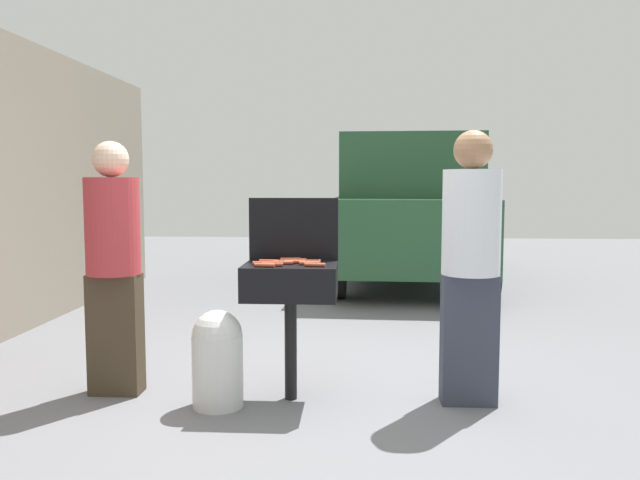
{
  "coord_description": "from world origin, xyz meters",
  "views": [
    {
      "loc": [
        0.32,
        -4.1,
        1.42
      ],
      "look_at": [
        0.06,
        0.42,
        1.0
      ],
      "focal_mm": 35.49,
      "sensor_mm": 36.0,
      "label": 1
    }
  ],
  "objects_px": {
    "hot_dog_4": "(273,265)",
    "hot_dog_10": "(310,263)",
    "hot_dog_3": "(269,261)",
    "hot_dog_8": "(295,262)",
    "hot_dog_5": "(311,261)",
    "hot_dog_6": "(265,265)",
    "person_left": "(113,258)",
    "hot_dog_9": "(290,261)",
    "parked_minivan": "(407,209)",
    "propane_tank": "(217,357)",
    "hot_dog_11": "(290,259)",
    "hot_dog_2": "(315,265)",
    "person_right": "(471,257)",
    "hot_dog_1": "(283,263)",
    "bbq_grill": "(290,286)",
    "hot_dog_7": "(297,260)",
    "hot_dog_0": "(263,263)"
  },
  "relations": [
    {
      "from": "hot_dog_10",
      "to": "hot_dog_7",
      "type": "bearing_deg",
      "value": 122.46
    },
    {
      "from": "bbq_grill",
      "to": "person_left",
      "type": "xyz_separation_m",
      "value": [
        -1.18,
        0.05,
        0.16
      ]
    },
    {
      "from": "hot_dog_3",
      "to": "hot_dog_10",
      "type": "distance_m",
      "value": 0.28
    },
    {
      "from": "hot_dog_4",
      "to": "hot_dog_11",
      "type": "relative_size",
      "value": 1.0
    },
    {
      "from": "hot_dog_3",
      "to": "person_left",
      "type": "bearing_deg",
      "value": 179.04
    },
    {
      "from": "hot_dog_10",
      "to": "hot_dog_2",
      "type": "bearing_deg",
      "value": -64.04
    },
    {
      "from": "hot_dog_1",
      "to": "parked_minivan",
      "type": "relative_size",
      "value": 0.03
    },
    {
      "from": "hot_dog_6",
      "to": "bbq_grill",
      "type": "bearing_deg",
      "value": 47.53
    },
    {
      "from": "hot_dog_4",
      "to": "hot_dog_11",
      "type": "bearing_deg",
      "value": 72.77
    },
    {
      "from": "hot_dog_9",
      "to": "person_left",
      "type": "bearing_deg",
      "value": 179.85
    },
    {
      "from": "hot_dog_0",
      "to": "hot_dog_9",
      "type": "height_order",
      "value": "same"
    },
    {
      "from": "hot_dog_2",
      "to": "hot_dog_9",
      "type": "distance_m",
      "value": 0.24
    },
    {
      "from": "hot_dog_0",
      "to": "hot_dog_1",
      "type": "relative_size",
      "value": 1.0
    },
    {
      "from": "hot_dog_8",
      "to": "person_left",
      "type": "distance_m",
      "value": 1.21
    },
    {
      "from": "hot_dog_9",
      "to": "parked_minivan",
      "type": "distance_m",
      "value": 5.13
    },
    {
      "from": "hot_dog_2",
      "to": "parked_minivan",
      "type": "height_order",
      "value": "parked_minivan"
    },
    {
      "from": "hot_dog_6",
      "to": "hot_dog_8",
      "type": "distance_m",
      "value": 0.24
    },
    {
      "from": "hot_dog_10",
      "to": "person_left",
      "type": "bearing_deg",
      "value": 176.16
    },
    {
      "from": "hot_dog_5",
      "to": "hot_dog_6",
      "type": "height_order",
      "value": "same"
    },
    {
      "from": "hot_dog_11",
      "to": "person_left",
      "type": "distance_m",
      "value": 1.17
    },
    {
      "from": "hot_dog_4",
      "to": "hot_dog_10",
      "type": "xyz_separation_m",
      "value": [
        0.22,
        0.09,
        0.0
      ]
    },
    {
      "from": "hot_dog_5",
      "to": "person_left",
      "type": "height_order",
      "value": "person_left"
    },
    {
      "from": "person_right",
      "to": "hot_dog_2",
      "type": "bearing_deg",
      "value": -7.72
    },
    {
      "from": "hot_dog_6",
      "to": "hot_dog_11",
      "type": "distance_m",
      "value": 0.32
    },
    {
      "from": "bbq_grill",
      "to": "hot_dog_3",
      "type": "xyz_separation_m",
      "value": [
        -0.14,
        0.03,
        0.15
      ]
    },
    {
      "from": "hot_dog_5",
      "to": "parked_minivan",
      "type": "distance_m",
      "value": 5.1
    },
    {
      "from": "hot_dog_0",
      "to": "hot_dog_4",
      "type": "bearing_deg",
      "value": -41.95
    },
    {
      "from": "hot_dog_0",
      "to": "person_right",
      "type": "relative_size",
      "value": 0.07
    },
    {
      "from": "hot_dog_2",
      "to": "parked_minivan",
      "type": "bearing_deg",
      "value": 79.38
    },
    {
      "from": "person_right",
      "to": "hot_dog_8",
      "type": "bearing_deg",
      "value": -15.64
    },
    {
      "from": "hot_dog_5",
      "to": "hot_dog_2",
      "type": "bearing_deg",
      "value": -77.04
    },
    {
      "from": "hot_dog_1",
      "to": "bbq_grill",
      "type": "bearing_deg",
      "value": 35.43
    },
    {
      "from": "hot_dog_0",
      "to": "propane_tank",
      "type": "distance_m",
      "value": 0.65
    },
    {
      "from": "person_left",
      "to": "hot_dog_7",
      "type": "bearing_deg",
      "value": 7.95
    },
    {
      "from": "hot_dog_3",
      "to": "hot_dog_7",
      "type": "bearing_deg",
      "value": 24.91
    },
    {
      "from": "hot_dog_1",
      "to": "hot_dog_5",
      "type": "xyz_separation_m",
      "value": [
        0.17,
        0.08,
        0.0
      ]
    },
    {
      "from": "hot_dog_4",
      "to": "parked_minivan",
      "type": "xyz_separation_m",
      "value": [
        1.23,
        5.18,
        0.12
      ]
    },
    {
      "from": "hot_dog_1",
      "to": "hot_dog_10",
      "type": "relative_size",
      "value": 1.0
    },
    {
      "from": "bbq_grill",
      "to": "hot_dog_6",
      "type": "relative_size",
      "value": 6.84
    },
    {
      "from": "propane_tank",
      "to": "person_left",
      "type": "relative_size",
      "value": 0.37
    },
    {
      "from": "hot_dog_0",
      "to": "hot_dog_5",
      "type": "relative_size",
      "value": 1.0
    },
    {
      "from": "hot_dog_5",
      "to": "person_right",
      "type": "relative_size",
      "value": 0.07
    },
    {
      "from": "hot_dog_9",
      "to": "person_left",
      "type": "distance_m",
      "value": 1.17
    },
    {
      "from": "hot_dog_10",
      "to": "hot_dog_4",
      "type": "bearing_deg",
      "value": -158.51
    },
    {
      "from": "hot_dog_4",
      "to": "person_left",
      "type": "distance_m",
      "value": 1.1
    },
    {
      "from": "hot_dog_3",
      "to": "hot_dog_8",
      "type": "distance_m",
      "value": 0.17
    },
    {
      "from": "hot_dog_7",
      "to": "person_right",
      "type": "relative_size",
      "value": 0.07
    },
    {
      "from": "bbq_grill",
      "to": "hot_dog_11",
      "type": "height_order",
      "value": "hot_dog_11"
    },
    {
      "from": "propane_tank",
      "to": "hot_dog_6",
      "type": "bearing_deg",
      "value": 2.0
    },
    {
      "from": "hot_dog_3",
      "to": "hot_dog_10",
      "type": "xyz_separation_m",
      "value": [
        0.27,
        -0.07,
        0.0
      ]
    }
  ]
}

